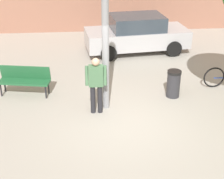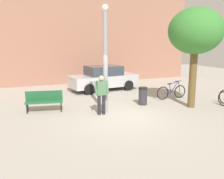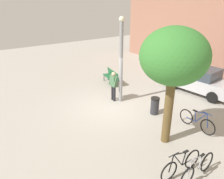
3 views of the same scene
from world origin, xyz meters
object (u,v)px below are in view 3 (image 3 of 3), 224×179
Objects in this scene: parked_car_silver at (199,80)px; trash_bin at (155,106)px; person_by_lamppost at (113,84)px; lamppost at (121,59)px; plaza_tree at (174,58)px; bicycle_silver at (197,169)px; bicycle_blue at (197,121)px; bicycle_black at (181,164)px; park_bench at (111,76)px.

parked_car_silver is 5.05× the size of trash_bin.
person_by_lamppost is 0.38× the size of parked_car_silver.
lamppost is 4.24m from plaza_tree.
trash_bin is (-3.89, 1.94, 0.05)m from bicycle_silver.
person_by_lamppost is at bearing -161.58° from trash_bin.
bicycle_blue is at bearing 16.64° from person_by_lamppost.
bicycle_black is at bearing -32.68° from trash_bin.
lamppost reaches higher than bicycle_silver.
trash_bin is at bearing -82.55° from parked_car_silver.
plaza_tree is at bearing -10.17° from lamppost.
lamppost is at bearing 44.55° from person_by_lamppost.
lamppost reaches higher than park_bench.
lamppost is at bearing -165.86° from bicycle_blue.
bicycle_blue is (6.68, -0.03, -0.16)m from park_bench.
lamppost is 2.96m from trash_bin.
person_by_lamppost is 6.45m from bicycle_silver.
parked_car_silver is (1.60, 4.68, -1.63)m from lamppost.
bicycle_black is 2.09× the size of trash_bin.
lamppost reaches higher than trash_bin.
trash_bin is at bearing 18.42° from person_by_lamppost.
park_bench is 4.66m from trash_bin.
park_bench is 1.92× the size of trash_bin.
person_by_lamppost is 1.93× the size of trash_bin.
plaza_tree is 3.74m from bicycle_silver.
bicycle_black is 0.41× the size of parked_car_silver.
person_by_lamppost reaches higher than bicycle_silver.
plaza_tree reaches higher than bicycle_blue.
lamppost is 5.26× the size of trash_bin.
trash_bin is (4.63, -0.56, -0.11)m from park_bench.
park_bench is (-2.48, 1.09, -1.86)m from lamppost.
plaza_tree is 2.52× the size of bicycle_black.
trash_bin is at bearing 13.80° from lamppost.
plaza_tree is at bearing -15.52° from park_bench.
bicycle_black reaches higher than park_bench.
park_bench reaches higher than trash_bin.
bicycle_silver is (0.42, 0.28, 0.00)m from bicycle_black.
park_bench is 6.68m from bicycle_blue.
person_by_lamppost is 0.92× the size of bicycle_blue.
bicycle_black is 1.00× the size of bicycle_silver.
bicycle_silver is at bearing 33.61° from bicycle_black.
lamppost is 4.78m from bicycle_blue.
parked_car_silver reaches higher than park_bench.
bicycle_black is at bearing -146.39° from bicycle_silver.
bicycle_blue is (-1.41, 2.75, 0.00)m from bicycle_black.
bicycle_black is at bearing -13.48° from person_by_lamppost.
lamppost is 1.04× the size of parked_car_silver.
lamppost reaches higher than parked_car_silver.
bicycle_blue reaches higher than trash_bin.
parked_car_silver reaches higher than bicycle_silver.
bicycle_silver reaches higher than trash_bin.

